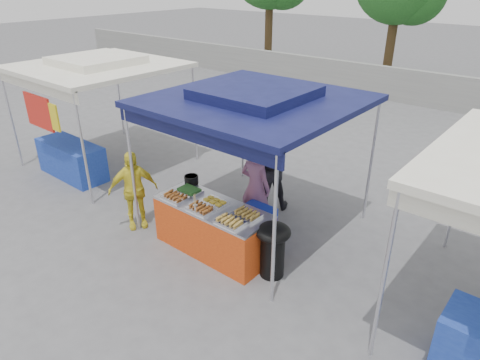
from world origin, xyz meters
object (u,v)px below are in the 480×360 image
Objects in this scene: cooking_pot at (191,180)px; vendor_woman at (255,188)px; customer_person at (133,190)px; vendor_table at (213,228)px; wok_burner at (273,246)px; helper_man at (269,168)px.

cooking_pot is 1.15m from vendor_woman.
cooking_pot is 1.06m from customer_person.
cooking_pot is (-0.85, 0.36, 0.50)m from vendor_table.
wok_burner is 1.43m from vendor_woman.
cooking_pot is 2.05m from wok_burner.
vendor_table is at bearing 81.20° from vendor_woman.
cooking_pot is at bearing 152.80° from wok_burner.
vendor_table is 1.35× the size of customer_person.
vendor_table is at bearing 164.99° from wok_burner.
vendor_woman is at bearing 66.90° from helper_man.
customer_person is (-0.77, -0.71, -0.18)m from cooking_pot.
vendor_table is 1.16m from wok_burner.
customer_person reaches higher than vendor_table.
cooking_pot is 0.28× the size of wok_burner.
vendor_woman is 0.96× the size of helper_man.
customer_person is at bearing -137.53° from cooking_pot.
helper_man is (-0.28, 0.77, 0.03)m from vendor_woman.
helper_man is (0.66, 1.42, -0.08)m from cooking_pot.
wok_burner is at bearing 135.41° from vendor_woman.
vendor_woman is 0.82m from helper_man.
customer_person reaches higher than wok_burner.
cooking_pot is at bearing -16.34° from customer_person.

